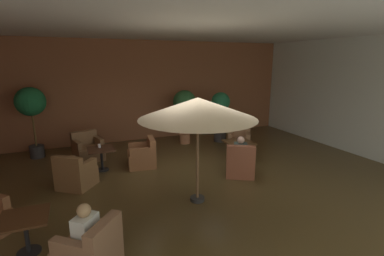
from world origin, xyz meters
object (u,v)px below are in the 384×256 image
Objects in this scene: cafe_table_front_right at (239,146)px; armchair_mid_center_north at (90,250)px; armchair_front_left_east at (76,175)px; armchair_front_left_south at (143,156)px; cafe_table_mid_center at (25,225)px; armchair_front_right_north at (240,164)px; cafe_table_front_left at (101,153)px; potted_tree_left_corner at (31,107)px; iced_drink_cup at (99,146)px; patron_by_window at (86,227)px; patron_blue_shirt at (241,149)px; armchair_front_left_north at (88,150)px; potted_tree_mid_right at (220,108)px; patio_umbrella_tall_red at (198,109)px; armchair_front_right_east at (239,142)px; potted_tree_mid_left at (185,105)px.

cafe_table_front_right is 0.78× the size of armchair_mid_center_north.
armchair_front_left_south is (1.83, 0.78, -0.01)m from armchair_front_left_east.
cafe_table_mid_center is at bearing 140.62° from armchair_mid_center_north.
armchair_front_right_north is 5.04m from cafe_table_mid_center.
potted_tree_left_corner is at bearing 133.27° from cafe_table_front_left.
iced_drink_cup is (0.49, 4.07, 0.39)m from armchair_mid_center_north.
patron_by_window reaches higher than armchair_front_right_north.
patron_blue_shirt is at bearing -35.25° from potted_tree_left_corner.
patron_blue_shirt is at bearing 60.34° from armchair_front_right_north.
cafe_table_front_right is at bearing -25.34° from armchair_front_left_north.
potted_tree_mid_right is (5.92, 4.57, 0.78)m from cafe_table_mid_center.
armchair_front_right_north is at bearing -36.51° from armchair_front_left_south.
patio_umbrella_tall_red reaches higher than patron_blue_shirt.
cafe_table_mid_center is at bearing -85.78° from potted_tree_left_corner.
armchair_front_right_north is 0.54× the size of potted_tree_mid_right.
patio_umbrella_tall_red reaches higher than armchair_front_left_south.
cafe_table_front_left is 6.63× the size of iced_drink_cup.
patron_blue_shirt is at bearing -119.66° from cafe_table_front_right.
armchair_front_right_east is at bearing 44.39° from patio_umbrella_tall_red.
cafe_table_mid_center is at bearing -133.46° from potted_tree_mid_left.
potted_tree_mid_right is at bearing -10.92° from potted_tree_mid_left.
cafe_table_front_right is at bearing -12.90° from cafe_table_front_left.
potted_tree_mid_right is (1.35, -0.26, -0.16)m from potted_tree_mid_left.
armchair_front_right_east is at bearing 58.93° from patron_blue_shirt.
patron_by_window is at bearing -142.10° from armchair_front_right_east.
cafe_table_front_left is at bearing -71.22° from iced_drink_cup.
potted_tree_left_corner is 6.08m from patron_by_window.
potted_tree_left_corner is at bearing 151.26° from armchair_front_left_north.
potted_tree_mid_left reaches higher than cafe_table_front_right.
patron_blue_shirt is at bearing 29.05° from armchair_mid_center_north.
cafe_table_front_right is 1.06m from armchair_front_right_east.
potted_tree_mid_right reaches higher than armchair_front_left_north.
cafe_table_mid_center is 6.71m from potted_tree_mid_left.
potted_tree_left_corner is (-1.13, 2.85, 1.32)m from armchair_front_left_east.
potted_tree_mid_right is (4.48, 1.35, 0.78)m from cafe_table_front_left.
armchair_front_left_south is 7.74× the size of iced_drink_cup.
potted_tree_left_corner is (-1.30, 5.90, 1.35)m from armchair_mid_center_north.
armchair_front_left_east is at bearing -122.77° from iced_drink_cup.
armchair_front_right_north is at bearing -108.89° from potted_tree_mid_right.
potted_tree_mid_left is at bearing 33.50° from armchair_front_left_east.
armchair_front_right_north is 3.61m from potted_tree_mid_left.
patron_by_window is (-0.56, -3.94, 0.18)m from cafe_table_front_left.
armchair_front_right_north is 1.42× the size of cafe_table_mid_center.
cafe_table_mid_center is 0.38× the size of potted_tree_mid_right.
armchair_front_left_north is 3.66m from potted_tree_mid_left.
armchair_front_right_east is 1.37× the size of cafe_table_mid_center.
cafe_table_front_right is (3.92, -0.90, 0.00)m from cafe_table_front_left.
armchair_front_right_north is (2.26, -1.67, 0.01)m from armchair_front_left_south.
armchair_front_left_south is 2.81m from armchair_front_right_north.
armchair_front_right_east is 0.50× the size of potted_tree_mid_left.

